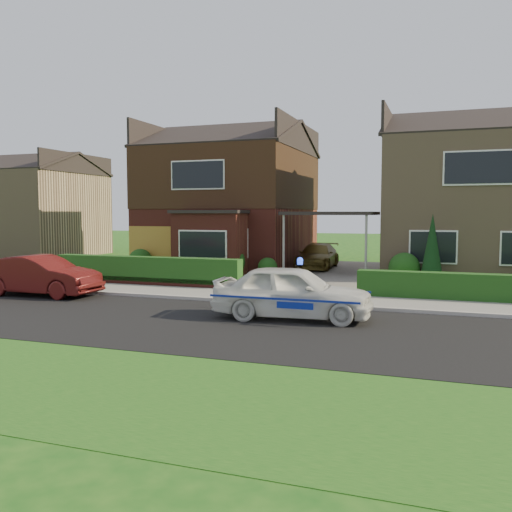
% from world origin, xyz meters
% --- Properties ---
extents(ground, '(120.00, 120.00, 0.00)m').
position_xyz_m(ground, '(0.00, 0.00, 0.00)').
color(ground, '#164D14').
rests_on(ground, ground).
extents(road, '(60.00, 6.00, 0.02)m').
position_xyz_m(road, '(0.00, 0.00, 0.00)').
color(road, black).
rests_on(road, ground).
extents(kerb, '(60.00, 0.16, 0.12)m').
position_xyz_m(kerb, '(0.00, 3.05, 0.06)').
color(kerb, '#9E9993').
rests_on(kerb, ground).
extents(sidewalk, '(60.00, 2.00, 0.10)m').
position_xyz_m(sidewalk, '(0.00, 4.10, 0.05)').
color(sidewalk, slate).
rests_on(sidewalk, ground).
extents(grass_verge, '(60.00, 4.00, 0.01)m').
position_xyz_m(grass_verge, '(0.00, -5.00, 0.00)').
color(grass_verge, '#164D14').
rests_on(grass_verge, ground).
extents(driveway, '(3.80, 12.00, 0.12)m').
position_xyz_m(driveway, '(0.00, 11.00, 0.06)').
color(driveway, '#666059').
rests_on(driveway, ground).
extents(house_left, '(7.50, 9.53, 7.25)m').
position_xyz_m(house_left, '(-5.78, 13.90, 3.81)').
color(house_left, maroon).
rests_on(house_left, ground).
extents(house_right, '(7.50, 8.06, 7.25)m').
position_xyz_m(house_right, '(5.80, 13.99, 3.66)').
color(house_right, '#96795C').
rests_on(house_right, ground).
extents(carport_link, '(3.80, 3.00, 2.77)m').
position_xyz_m(carport_link, '(0.00, 10.95, 2.66)').
color(carport_link, black).
rests_on(carport_link, ground).
extents(garage_door, '(2.20, 0.10, 2.10)m').
position_xyz_m(garage_door, '(-8.25, 9.96, 1.05)').
color(garage_door, olive).
rests_on(garage_door, ground).
extents(dwarf_wall, '(7.70, 0.25, 0.36)m').
position_xyz_m(dwarf_wall, '(-5.80, 5.30, 0.18)').
color(dwarf_wall, maroon).
rests_on(dwarf_wall, ground).
extents(hedge_left, '(7.50, 0.55, 0.90)m').
position_xyz_m(hedge_left, '(-5.80, 5.45, 0.00)').
color(hedge_left, '#183410').
rests_on(hedge_left, ground).
extents(hedge_right, '(7.50, 0.55, 0.80)m').
position_xyz_m(hedge_right, '(5.80, 5.35, 0.00)').
color(hedge_right, '#183410').
rests_on(hedge_right, ground).
extents(shrub_left_far, '(1.08, 1.08, 1.08)m').
position_xyz_m(shrub_left_far, '(-8.50, 9.50, 0.54)').
color(shrub_left_far, '#183410').
rests_on(shrub_left_far, ground).
extents(shrub_left_mid, '(1.32, 1.32, 1.32)m').
position_xyz_m(shrub_left_mid, '(-4.00, 9.30, 0.66)').
color(shrub_left_mid, '#183410').
rests_on(shrub_left_mid, ground).
extents(shrub_left_near, '(0.84, 0.84, 0.84)m').
position_xyz_m(shrub_left_near, '(-2.40, 9.60, 0.42)').
color(shrub_left_near, '#183410').
rests_on(shrub_left_near, ground).
extents(shrub_right_near, '(1.20, 1.20, 1.20)m').
position_xyz_m(shrub_right_near, '(3.20, 9.40, 0.60)').
color(shrub_right_near, '#183410').
rests_on(shrub_right_near, ground).
extents(conifer_a, '(0.90, 0.90, 2.60)m').
position_xyz_m(conifer_a, '(4.20, 9.20, 1.30)').
color(conifer_a, black).
rests_on(conifer_a, ground).
extents(neighbour_left, '(6.50, 7.00, 5.20)m').
position_xyz_m(neighbour_left, '(-20.00, 16.00, 2.60)').
color(neighbour_left, '#96795C').
rests_on(neighbour_left, ground).
extents(police_car, '(3.73, 4.18, 1.55)m').
position_xyz_m(police_car, '(1.01, 1.20, 0.69)').
color(police_car, silver).
rests_on(police_car, ground).
extents(driveway_car, '(1.70, 3.96, 1.14)m').
position_xyz_m(driveway_car, '(-1.00, 12.86, 0.69)').
color(driveway_car, brown).
rests_on(driveway_car, driveway).
extents(street_car, '(1.43, 3.99, 1.31)m').
position_xyz_m(street_car, '(-7.78, 2.22, 0.65)').
color(street_car, '#4C1110').
rests_on(street_car, ground).
extents(potted_plant_a, '(0.44, 0.31, 0.79)m').
position_xyz_m(potted_plant_a, '(-6.77, 8.64, 0.40)').
color(potted_plant_a, gray).
rests_on(potted_plant_a, ground).
extents(potted_plant_b, '(0.60, 0.57, 0.85)m').
position_xyz_m(potted_plant_b, '(-8.92, 8.09, 0.43)').
color(potted_plant_b, gray).
rests_on(potted_plant_b, ground).
extents(potted_plant_c, '(0.53, 0.53, 0.79)m').
position_xyz_m(potted_plant_c, '(-2.50, 6.00, 0.39)').
color(potted_plant_c, gray).
rests_on(potted_plant_c, ground).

